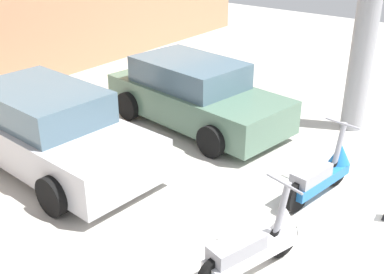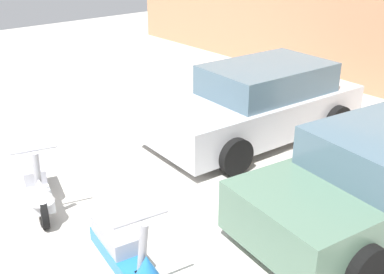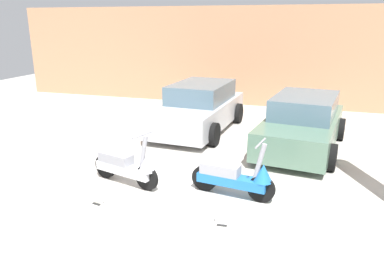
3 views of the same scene
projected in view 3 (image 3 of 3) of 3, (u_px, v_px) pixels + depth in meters
ground_plane at (181, 215)px, 6.10m from camera, size 28.00×28.00×0.00m
wall_back at (258, 57)px, 13.55m from camera, size 19.60×0.12×3.57m
scooter_front_left at (128, 166)px, 7.15m from camera, size 1.52×0.72×1.09m
scooter_front_right at (236, 177)px, 6.64m from camera, size 1.56×0.59×1.09m
car_rear_left at (199, 108)px, 10.76m from camera, size 2.12×4.05×1.34m
car_rear_center at (302, 124)px, 9.18m from camera, size 2.24×4.00×1.30m
placard_near_left_scooter at (97, 198)px, 6.45m from camera, size 0.20×0.15×0.26m
placard_near_right_scooter at (222, 218)px, 5.78m from camera, size 0.20×0.14×0.26m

